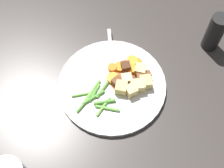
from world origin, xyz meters
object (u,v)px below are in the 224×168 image
Objects in this scene: meat_chunk_3 at (126,67)px; potato_chunk_1 at (131,91)px; potato_chunk_5 at (140,70)px; meat_chunk_2 at (141,75)px; pepper_mill at (215,33)px; carrot_slice_1 at (132,69)px; carrot_slice_6 at (132,61)px; potato_chunk_2 at (127,79)px; carrot_slice_0 at (126,86)px; potato_chunk_0 at (146,82)px; carrot_slice_5 at (113,78)px; meat_chunk_4 at (146,75)px; meat_chunk_0 at (118,83)px; fork at (111,55)px; dinner_plate at (112,85)px; carrot_slice_2 at (112,68)px; carrot_slice_3 at (120,67)px; meat_chunk_1 at (134,83)px; potato_chunk_4 at (121,88)px; carrot_slice_4 at (137,63)px; potato_chunk_3 at (138,86)px.

potato_chunk_1 is at bearing -112.18° from meat_chunk_3.
potato_chunk_5 is 0.94× the size of meat_chunk_2.
meat_chunk_3 is 0.26m from pepper_mill.
carrot_slice_1 is 0.87× the size of carrot_slice_6.
carrot_slice_6 is 0.03m from meat_chunk_3.
carrot_slice_6 is 0.26× the size of pepper_mill.
potato_chunk_2 and meat_chunk_3 have the same top height.
carrot_slice_0 is 1.09× the size of potato_chunk_0.
meat_chunk_4 is (0.08, -0.04, 0.00)m from carrot_slice_5.
fork is at bearing 68.62° from meat_chunk_0.
meat_chunk_2 is at bearing 145.81° from meat_chunk_4.
meat_chunk_0 is 0.05m from meat_chunk_3.
carrot_slice_5 is (-0.06, 0.00, -0.00)m from carrot_slice_1.
meat_chunk_0 is 0.18× the size of fork.
dinner_plate is 0.04m from carrot_slice_0.
potato_chunk_2 is at bearing 75.03° from potato_chunk_1.
potato_chunk_5 is 0.10m from fork.
potato_chunk_1 is (0.02, -0.06, 0.01)m from carrot_slice_5.
carrot_slice_2 is 0.02m from carrot_slice_3.
carrot_slice_1 is 0.91× the size of carrot_slice_3.
carrot_slice_3 is (-0.02, 0.02, -0.00)m from carrot_slice_1.
potato_chunk_1 reaches higher than meat_chunk_0.
potato_chunk_0 is 1.24× the size of meat_chunk_1.
potato_chunk_1 is 0.07m from potato_chunk_5.
pepper_mill is at bearing -1.49° from carrot_slice_0.
carrot_slice_1 is 0.86× the size of potato_chunk_4.
carrot_slice_4 is 0.23m from pepper_mill.
meat_chunk_2 is at bearing -13.44° from potato_chunk_2.
meat_chunk_2 reaches higher than carrot_slice_6.
carrot_slice_3 is at bearing 135.16° from carrot_slice_1.
carrot_slice_5 is at bearing 164.55° from potato_chunk_5.
potato_chunk_5 is at bearing 74.95° from potato_chunk_0.
carrot_slice_5 is (-0.08, -0.01, 0.00)m from carrot_slice_4.
potato_chunk_3 is 0.21× the size of fork.
pepper_mill is (0.23, -0.02, 0.03)m from potato_chunk_5.
pepper_mill reaches higher than dinner_plate.
carrot_slice_0 is at bearing -122.28° from meat_chunk_3.
carrot_slice_3 is 1.00× the size of potato_chunk_1.
meat_chunk_4 is at bearing -85.12° from carrot_slice_6.
carrot_slice_4 is 0.08m from potato_chunk_3.
potato_chunk_3 is (0.02, 0.00, 0.00)m from potato_chunk_1.
carrot_slice_1 is at bearing 31.06° from potato_chunk_4.
carrot_slice_1 is 0.08m from fork.
potato_chunk_5 reaches higher than carrot_slice_6.
potato_chunk_2 is 0.05m from potato_chunk_5.
meat_chunk_4 is (0.03, -0.05, -0.00)m from meat_chunk_3.
meat_chunk_0 reaches higher than dinner_plate.
carrot_slice_0 is 0.02m from meat_chunk_0.
carrot_slice_4 is 1.08× the size of potato_chunk_2.
carrot_slice_2 is at bearing 56.69° from dinner_plate.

